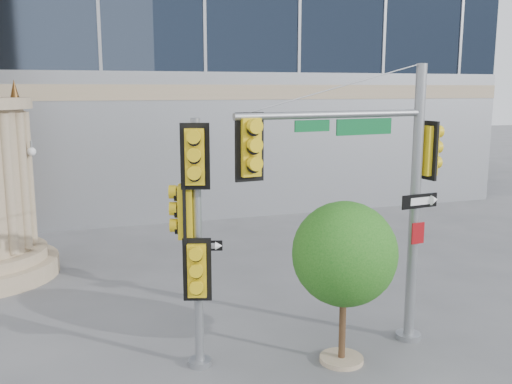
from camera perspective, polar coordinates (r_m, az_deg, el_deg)
name	(u,v)px	position (r m, az deg, el deg)	size (l,w,h in m)	color
main_signal_pole	(375,177)	(11.54, 11.80, 1.48)	(4.53, 0.92, 5.84)	slate
secondary_signal_pole	(194,226)	(10.65, -6.22, -3.41)	(0.83, 0.77, 4.82)	slate
street_tree	(346,258)	(11.18, 8.97, -6.52)	(2.08, 2.03, 3.24)	tan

